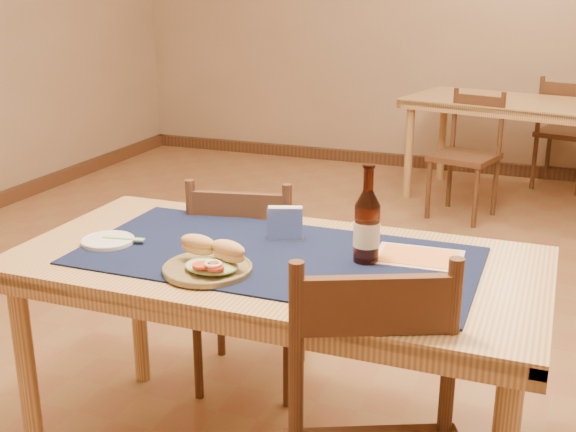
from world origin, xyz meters
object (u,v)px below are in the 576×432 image
(beer_bottle, at_px, (367,226))
(napkin_holder, at_px, (285,224))
(chair_main_far, at_px, (249,278))
(sandwich_plate, at_px, (210,263))
(main_table, at_px, (276,282))
(back_table, at_px, (523,113))

(beer_bottle, xyz_separation_m, napkin_holder, (-0.29, 0.09, -0.06))
(beer_bottle, distance_m, napkin_holder, 0.31)
(chair_main_far, relative_size, beer_bottle, 2.99)
(napkin_holder, bearing_deg, sandwich_plate, -106.59)
(beer_bottle, bearing_deg, main_table, -169.57)
(sandwich_plate, bearing_deg, chair_main_far, 104.94)
(back_table, bearing_deg, sandwich_plate, -99.60)
(main_table, height_order, back_table, same)
(chair_main_far, distance_m, napkin_holder, 0.54)
(chair_main_far, xyz_separation_m, napkin_holder, (0.27, -0.31, 0.35))
(main_table, height_order, chair_main_far, chair_main_far)
(chair_main_far, bearing_deg, back_table, 75.33)
(back_table, height_order, napkin_holder, napkin_holder)
(beer_bottle, relative_size, napkin_holder, 2.27)
(main_table, distance_m, beer_bottle, 0.34)
(sandwich_plate, bearing_deg, main_table, 56.97)
(sandwich_plate, relative_size, beer_bottle, 0.88)
(main_table, bearing_deg, sandwich_plate, -123.03)
(main_table, distance_m, back_table, 3.49)
(beer_bottle, bearing_deg, sandwich_plate, -148.28)
(back_table, xyz_separation_m, beer_bottle, (-0.22, -3.41, 0.20))
(chair_main_far, xyz_separation_m, sandwich_plate, (0.17, -0.64, 0.32))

